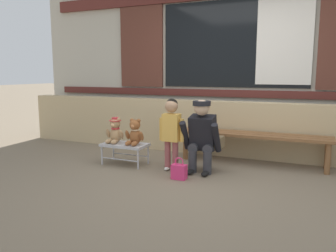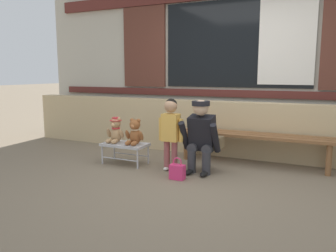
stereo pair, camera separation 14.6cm
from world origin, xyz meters
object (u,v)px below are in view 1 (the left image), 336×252
Objects in this scene: small_display_bench at (125,146)px; teddy_bear_with_hat at (115,131)px; handbag_on_ground at (179,171)px; adult_crouching at (203,136)px; teddy_bear_plain at (135,133)px; wooden_bench_long at (253,138)px; child_standing at (171,126)px.

teddy_bear_with_hat is (-0.16, 0.00, 0.21)m from small_display_bench.
handbag_on_ground is (0.96, -0.33, -0.17)m from small_display_bench.
small_display_bench is 1.14m from adult_crouching.
teddy_bear_with_hat reaches higher than handbag_on_ground.
adult_crouching is (0.96, 0.09, 0.02)m from teddy_bear_plain.
small_display_bench is at bearing 161.19° from handbag_on_ground.
wooden_bench_long is at bearing 24.84° from small_display_bench.
small_display_bench is at bearing -0.77° from teddy_bear_with_hat.
teddy_bear_plain is 1.34× the size of handbag_on_ground.
teddy_bear_plain reaches higher than handbag_on_ground.
teddy_bear_plain is at bearing 157.66° from handbag_on_ground.
handbag_on_ground is (1.12, -0.33, -0.38)m from teddy_bear_with_hat.
small_display_bench is 0.79m from child_standing.
small_display_bench is 2.35× the size of handbag_on_ground.
child_standing is at bearing -1.38° from small_display_bench.
small_display_bench is 1.76× the size of teddy_bear_plain.
adult_crouching reaches higher than handbag_on_ground.
small_display_bench is 0.67× the size of child_standing.
handbag_on_ground is at bearing -122.45° from wooden_bench_long.
child_standing is at bearing -139.87° from wooden_bench_long.
handbag_on_ground is at bearing -52.86° from child_standing.
small_display_bench is at bearing -179.49° from teddy_bear_plain.
child_standing is (0.88, -0.02, 0.12)m from teddy_bear_with_hat.
teddy_bear_with_hat is 0.89m from child_standing.
adult_crouching is at bearing 4.76° from small_display_bench.
teddy_bear_with_hat is at bearing -157.18° from wooden_bench_long.
wooden_bench_long is 1.23m from child_standing.
teddy_bear_with_hat is 1.00× the size of teddy_bear_plain.
small_display_bench is at bearing -175.24° from adult_crouching.
child_standing reaches higher than small_display_bench.
teddy_bear_with_hat is (-1.81, -0.76, 0.10)m from wooden_bench_long.
teddy_bear_plain is at bearing -174.54° from adult_crouching.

